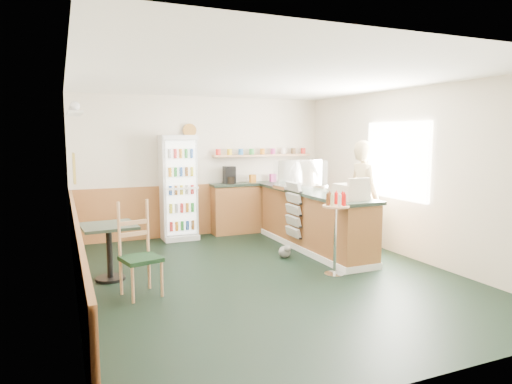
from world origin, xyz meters
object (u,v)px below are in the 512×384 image
shopkeeper (364,197)px  cafe_table (109,241)px  drinks_fridge (178,188)px  display_case (300,175)px  cafe_chair (139,246)px  cash_register (351,192)px  condiment_stand (336,222)px

shopkeeper → cafe_table: 4.12m
drinks_fridge → display_case: drinks_fridge is taller
drinks_fridge → cafe_chair: (-1.17, -2.77, -0.38)m
cash_register → cafe_chair: (-3.11, 0.01, -0.52)m
drinks_fridge → cafe_table: bearing=-125.2°
cash_register → cafe_chair: 3.15m
cafe_table → condiment_stand: bearing=-19.1°
shopkeeper → cafe_chair: size_ratio=1.61×
cash_register → condiment_stand: size_ratio=0.36×
display_case → condiment_stand: display_case is taller
drinks_fridge → shopkeeper: (2.64, -2.15, -0.04)m
shopkeeper → condiment_stand: bearing=131.8°
cash_register → condiment_stand: cash_register is taller
display_case → shopkeeper: size_ratio=0.47×
drinks_fridge → cafe_table: size_ratio=2.56×
shopkeeper → cafe_chair: (-3.81, -0.62, -0.33)m
shopkeeper → condiment_stand: size_ratio=1.62×
display_case → shopkeeper: (0.70, -0.95, -0.32)m
display_case → condiment_stand: 2.00m
condiment_stand → cafe_chair: size_ratio=1.00×
condiment_stand → cafe_chair: bearing=173.1°
shopkeeper → cafe_table: bearing=92.0°
drinks_fridge → display_case: (1.94, -1.21, 0.28)m
cash_register → cafe_chair: cash_register is taller
cafe_chair → cafe_table: bearing=98.9°
drinks_fridge → cash_register: (1.94, -2.77, 0.14)m
cash_register → cafe_chair: size_ratio=0.36×
shopkeeper → cafe_chair: shopkeeper is taller
shopkeeper → condiment_stand: (-1.17, -0.93, -0.17)m
condiment_stand → drinks_fridge: bearing=115.5°
condiment_stand → cafe_chair: 2.67m
cash_register → shopkeeper: size_ratio=0.22×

